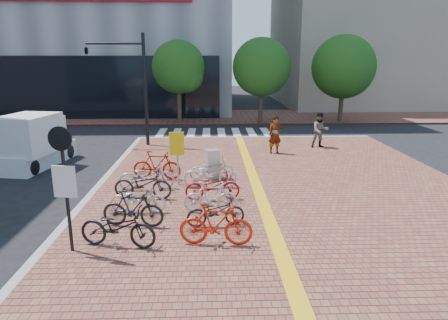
{
  "coord_description": "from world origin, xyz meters",
  "views": [
    {
      "loc": [
        0.28,
        -11.96,
        4.83
      ],
      "look_at": [
        0.75,
        1.81,
        1.3
      ],
      "focal_mm": 32.0,
      "sensor_mm": 36.0,
      "label": 1
    }
  ],
  "objects_px": {
    "yellow_sign": "(177,148)",
    "box_truck": "(33,141)",
    "pedestrian_b": "(320,130)",
    "traffic_light_pole": "(118,69)",
    "notice_sign": "(64,175)",
    "bike_0": "(118,227)",
    "bike_3": "(143,184)",
    "bike_1": "(133,209)",
    "bike_2": "(138,199)",
    "bike_10": "(210,174)",
    "utility_box": "(213,164)",
    "bike_7": "(216,211)",
    "bike_8": "(211,197)",
    "bike_6": "(216,224)",
    "bike_5": "(157,165)",
    "pedestrian_a": "(275,135)",
    "bike_4": "(147,176)",
    "bike_11": "(212,169)",
    "bike_9": "(212,186)"
  },
  "relations": [
    {
      "from": "yellow_sign",
      "to": "box_truck",
      "type": "xyz_separation_m",
      "value": [
        -6.83,
        3.52,
        -0.41
      ]
    },
    {
      "from": "pedestrian_b",
      "to": "traffic_light_pole",
      "type": "relative_size",
      "value": 0.31
    },
    {
      "from": "notice_sign",
      "to": "bike_0",
      "type": "bearing_deg",
      "value": 11.76
    },
    {
      "from": "bike_3",
      "to": "bike_1",
      "type": "bearing_deg",
      "value": -171.38
    },
    {
      "from": "bike_2",
      "to": "bike_10",
      "type": "relative_size",
      "value": 0.87
    },
    {
      "from": "notice_sign",
      "to": "utility_box",
      "type": "bearing_deg",
      "value": 60.14
    },
    {
      "from": "bike_0",
      "to": "bike_7",
      "type": "relative_size",
      "value": 1.2
    },
    {
      "from": "bike_3",
      "to": "bike_8",
      "type": "bearing_deg",
      "value": -114.24
    },
    {
      "from": "notice_sign",
      "to": "bike_6",
      "type": "bearing_deg",
      "value": 3.68
    },
    {
      "from": "bike_3",
      "to": "notice_sign",
      "type": "height_order",
      "value": "notice_sign"
    },
    {
      "from": "bike_7",
      "to": "bike_10",
      "type": "distance_m",
      "value": 3.54
    },
    {
      "from": "bike_7",
      "to": "utility_box",
      "type": "height_order",
      "value": "utility_box"
    },
    {
      "from": "bike_3",
      "to": "bike_5",
      "type": "xyz_separation_m",
      "value": [
        0.19,
        2.24,
        0.06
      ]
    },
    {
      "from": "bike_0",
      "to": "box_truck",
      "type": "distance_m",
      "value": 10.36
    },
    {
      "from": "traffic_light_pole",
      "to": "bike_1",
      "type": "bearing_deg",
      "value": -76.67
    },
    {
      "from": "bike_10",
      "to": "pedestrian_a",
      "type": "height_order",
      "value": "pedestrian_a"
    },
    {
      "from": "pedestrian_b",
      "to": "yellow_sign",
      "type": "distance_m",
      "value": 9.51
    },
    {
      "from": "notice_sign",
      "to": "box_truck",
      "type": "height_order",
      "value": "notice_sign"
    },
    {
      "from": "bike_2",
      "to": "bike_8",
      "type": "bearing_deg",
      "value": -89.3
    },
    {
      "from": "bike_6",
      "to": "bike_10",
      "type": "height_order",
      "value": "bike_6"
    },
    {
      "from": "bike_2",
      "to": "notice_sign",
      "type": "height_order",
      "value": "notice_sign"
    },
    {
      "from": "bike_2",
      "to": "yellow_sign",
      "type": "bearing_deg",
      "value": -17.24
    },
    {
      "from": "bike_0",
      "to": "bike_1",
      "type": "relative_size",
      "value": 1.12
    },
    {
      "from": "box_truck",
      "to": "bike_10",
      "type": "bearing_deg",
      "value": -25.83
    },
    {
      "from": "bike_4",
      "to": "bike_10",
      "type": "height_order",
      "value": "bike_4"
    },
    {
      "from": "bike_11",
      "to": "notice_sign",
      "type": "height_order",
      "value": "notice_sign"
    },
    {
      "from": "bike_3",
      "to": "bike_11",
      "type": "bearing_deg",
      "value": -42.78
    },
    {
      "from": "bike_0",
      "to": "bike_6",
      "type": "xyz_separation_m",
      "value": [
        2.49,
        -0.0,
        0.04
      ]
    },
    {
      "from": "bike_8",
      "to": "utility_box",
      "type": "xyz_separation_m",
      "value": [
        0.09,
        3.74,
        0.07
      ]
    },
    {
      "from": "bike_0",
      "to": "bike_10",
      "type": "height_order",
      "value": "bike_0"
    },
    {
      "from": "bike_9",
      "to": "pedestrian_b",
      "type": "height_order",
      "value": "pedestrian_b"
    },
    {
      "from": "bike_4",
      "to": "box_truck",
      "type": "bearing_deg",
      "value": 47.31
    },
    {
      "from": "bike_4",
      "to": "utility_box",
      "type": "distance_m",
      "value": 2.81
    },
    {
      "from": "bike_2",
      "to": "bike_4",
      "type": "height_order",
      "value": "bike_4"
    },
    {
      "from": "bike_4",
      "to": "bike_7",
      "type": "xyz_separation_m",
      "value": [
        2.46,
        -3.33,
        -0.09
      ]
    },
    {
      "from": "bike_4",
      "to": "traffic_light_pole",
      "type": "xyz_separation_m",
      "value": [
        -2.52,
        7.83,
        3.59
      ]
    },
    {
      "from": "bike_1",
      "to": "bike_9",
      "type": "height_order",
      "value": "bike_1"
    },
    {
      "from": "bike_0",
      "to": "bike_9",
      "type": "bearing_deg",
      "value": -24.35
    },
    {
      "from": "bike_4",
      "to": "bike_7",
      "type": "relative_size",
      "value": 1.2
    },
    {
      "from": "bike_1",
      "to": "bike_10",
      "type": "bearing_deg",
      "value": -24.1
    },
    {
      "from": "pedestrian_b",
      "to": "notice_sign",
      "type": "height_order",
      "value": "notice_sign"
    },
    {
      "from": "bike_10",
      "to": "utility_box",
      "type": "relative_size",
      "value": 1.72
    },
    {
      "from": "bike_0",
      "to": "pedestrian_a",
      "type": "distance_m",
      "value": 11.57
    },
    {
      "from": "utility_box",
      "to": "bike_6",
      "type": "bearing_deg",
      "value": -89.55
    },
    {
      "from": "bike_6",
      "to": "pedestrian_a",
      "type": "height_order",
      "value": "pedestrian_a"
    },
    {
      "from": "bike_8",
      "to": "bike_9",
      "type": "distance_m",
      "value": 1.15
    },
    {
      "from": "yellow_sign",
      "to": "box_truck",
      "type": "bearing_deg",
      "value": 152.76
    },
    {
      "from": "yellow_sign",
      "to": "notice_sign",
      "type": "relative_size",
      "value": 0.64
    },
    {
      "from": "bike_9",
      "to": "bike_11",
      "type": "xyz_separation_m",
      "value": [
        -0.01,
        2.26,
        -0.03
      ]
    },
    {
      "from": "bike_8",
      "to": "yellow_sign",
      "type": "bearing_deg",
      "value": 24.17
    }
  ]
}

